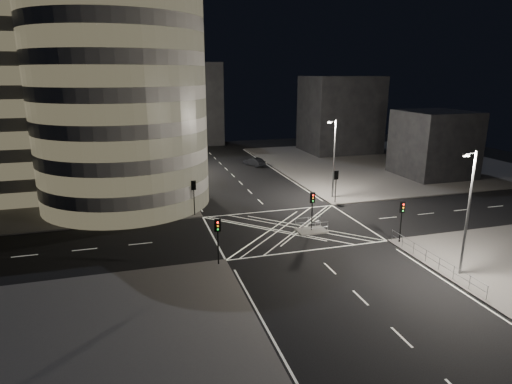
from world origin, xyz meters
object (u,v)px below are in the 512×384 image
object	(u,v)px
traffic_signal_nl	(218,233)
traffic_signal_island	(312,204)
traffic_signal_fr	(336,181)
street_lamp_left_near	(181,160)
street_lamp_left_far	(168,139)
traffic_signal_fl	(194,191)
sedan	(254,162)
traffic_signal_nr	(402,214)
street_lamp_right_near	(468,210)
central_island	(311,231)
street_lamp_right_far	(334,156)

from	to	relation	value
traffic_signal_nl	traffic_signal_island	size ratio (longest dim) A/B	1.00
traffic_signal_fr	street_lamp_left_near	distance (m)	19.14
street_lamp_left_far	traffic_signal_fl	bearing A→B (deg)	-88.43
street_lamp_left_far	sedan	distance (m)	15.50
traffic_signal_fr	traffic_signal_nr	world-z (taller)	same
street_lamp_left_near	street_lamp_right_near	size ratio (longest dim) A/B	1.00
central_island	street_lamp_right_far	distance (m)	13.98
street_lamp_right_far	traffic_signal_nr	bearing A→B (deg)	-92.30
central_island	street_lamp_left_near	xyz separation A→B (m)	(-11.44, 13.50, 5.47)
traffic_signal_nr	street_lamp_right_far	bearing A→B (deg)	87.70
central_island	street_lamp_right_far	xyz separation A→B (m)	(7.44, 10.50, 5.47)
traffic_signal_fl	street_lamp_left_far	world-z (taller)	street_lamp_left_far
traffic_signal_fr	street_lamp_right_far	xyz separation A→B (m)	(0.64, 2.20, 2.63)
traffic_signal_fl	traffic_signal_fr	xyz separation A→B (m)	(17.60, 0.00, 0.00)
street_lamp_left_near	sedan	world-z (taller)	street_lamp_left_near
traffic_signal_fl	traffic_signal_nr	size ratio (longest dim) A/B	1.00
traffic_signal_nl	central_island	bearing A→B (deg)	26.14
traffic_signal_fl	traffic_signal_fr	world-z (taller)	same
traffic_signal_fr	traffic_signal_nr	bearing A→B (deg)	-90.00
street_lamp_right_near	sedan	xyz separation A→B (m)	(-4.17, 45.10, -4.81)
traffic_signal_fr	street_lamp_right_near	xyz separation A→B (m)	(0.64, -20.80, 2.63)
traffic_signal_nl	traffic_signal_nr	world-z (taller)	same
traffic_signal_nl	street_lamp_right_near	distance (m)	19.78
traffic_signal_nr	sedan	xyz separation A→B (m)	(-3.54, 37.90, -2.18)
central_island	street_lamp_left_far	xyz separation A→B (m)	(-11.44, 31.50, 5.47)
central_island	street_lamp_right_far	size ratio (longest dim) A/B	0.30
street_lamp_right_far	sedan	size ratio (longest dim) A/B	2.25
street_lamp_left_near	central_island	bearing A→B (deg)	-49.73
traffic_signal_nr	street_lamp_right_far	size ratio (longest dim) A/B	0.40
traffic_signal_fr	street_lamp_left_near	size ratio (longest dim) A/B	0.40
traffic_signal_nr	street_lamp_left_near	bearing A→B (deg)	134.13
traffic_signal_island	street_lamp_left_far	bearing A→B (deg)	109.95
traffic_signal_nl	sedan	bearing A→B (deg)	69.64
street_lamp_right_near	traffic_signal_fr	bearing A→B (deg)	91.75
central_island	traffic_signal_nl	xyz separation A→B (m)	(-10.80, -5.30, 2.84)
traffic_signal_fl	street_lamp_left_near	world-z (taller)	street_lamp_left_near
traffic_signal_island	street_lamp_right_far	distance (m)	13.13
traffic_signal_fl	central_island	bearing A→B (deg)	-37.54
sedan	traffic_signal_fl	bearing A→B (deg)	35.12
traffic_signal_nl	traffic_signal_fl	bearing A→B (deg)	90.00
traffic_signal_nl	sedan	xyz separation A→B (m)	(14.06, 37.90, -2.18)
traffic_signal_fl	street_lamp_right_near	world-z (taller)	street_lamp_right_near
traffic_signal_nl	traffic_signal_island	distance (m)	12.03
traffic_signal_fr	traffic_signal_island	xyz separation A→B (m)	(-6.80, -8.30, 0.00)
central_island	traffic_signal_fl	bearing A→B (deg)	142.46
traffic_signal_fr	street_lamp_right_far	bearing A→B (deg)	73.89
traffic_signal_nr	street_lamp_left_far	size ratio (longest dim) A/B	0.40
traffic_signal_fl	traffic_signal_fr	distance (m)	17.60
street_lamp_left_near	traffic_signal_nl	bearing A→B (deg)	-88.06
traffic_signal_fl	street_lamp_right_far	world-z (taller)	street_lamp_right_far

